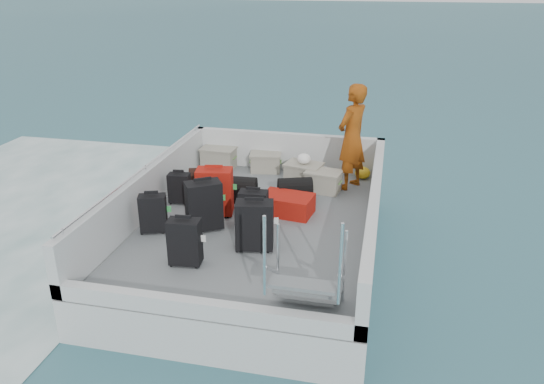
{
  "coord_description": "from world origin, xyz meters",
  "views": [
    {
      "loc": [
        1.81,
        -6.99,
        4.11
      ],
      "look_at": [
        0.18,
        0.31,
        1.0
      ],
      "focal_mm": 35.0,
      "sensor_mm": 36.0,
      "label": 1
    }
  ],
  "objects_px": {
    "suitcase_6": "(255,226)",
    "suitcase_8": "(287,204)",
    "suitcase_1": "(153,214)",
    "crate_2": "(304,175)",
    "suitcase_5": "(215,192)",
    "suitcase_7": "(253,210)",
    "crate_1": "(266,163)",
    "suitcase_4": "(204,206)",
    "crate_0": "(219,158)",
    "suitcase_3": "(185,243)",
    "crate_3": "(323,182)",
    "passenger": "(352,137)",
    "suitcase_2": "(180,189)"
  },
  "relations": [
    {
      "from": "crate_0",
      "to": "crate_3",
      "type": "distance_m",
      "value": 2.25
    },
    {
      "from": "crate_3",
      "to": "suitcase_4",
      "type": "bearing_deg",
      "value": -129.28
    },
    {
      "from": "suitcase_7",
      "to": "suitcase_8",
      "type": "height_order",
      "value": "suitcase_7"
    },
    {
      "from": "suitcase_6",
      "to": "suitcase_8",
      "type": "height_order",
      "value": "suitcase_6"
    },
    {
      "from": "suitcase_3",
      "to": "crate_1",
      "type": "bearing_deg",
      "value": 81.3
    },
    {
      "from": "suitcase_3",
      "to": "suitcase_6",
      "type": "bearing_deg",
      "value": 32.54
    },
    {
      "from": "suitcase_1",
      "to": "suitcase_8",
      "type": "xyz_separation_m",
      "value": [
        1.76,
        1.05,
        -0.13
      ]
    },
    {
      "from": "suitcase_1",
      "to": "crate_2",
      "type": "xyz_separation_m",
      "value": [
        1.8,
        2.33,
        -0.11
      ]
    },
    {
      "from": "suitcase_7",
      "to": "crate_1",
      "type": "xyz_separation_m",
      "value": [
        -0.38,
        2.39,
        -0.13
      ]
    },
    {
      "from": "suitcase_4",
      "to": "crate_2",
      "type": "distance_m",
      "value": 2.37
    },
    {
      "from": "suitcase_4",
      "to": "crate_0",
      "type": "bearing_deg",
      "value": 70.75
    },
    {
      "from": "suitcase_3",
      "to": "suitcase_8",
      "type": "xyz_separation_m",
      "value": [
        0.98,
        1.82,
        -0.16
      ]
    },
    {
      "from": "suitcase_7",
      "to": "crate_1",
      "type": "relative_size",
      "value": 1.08
    },
    {
      "from": "suitcase_6",
      "to": "crate_2",
      "type": "bearing_deg",
      "value": 73.72
    },
    {
      "from": "suitcase_3",
      "to": "suitcase_5",
      "type": "bearing_deg",
      "value": 88.62
    },
    {
      "from": "suitcase_3",
      "to": "suitcase_6",
      "type": "distance_m",
      "value": 0.97
    },
    {
      "from": "suitcase_8",
      "to": "passenger",
      "type": "bearing_deg",
      "value": -24.4
    },
    {
      "from": "suitcase_2",
      "to": "crate_2",
      "type": "distance_m",
      "value": 2.22
    },
    {
      "from": "crate_2",
      "to": "suitcase_8",
      "type": "bearing_deg",
      "value": -91.81
    },
    {
      "from": "suitcase_6",
      "to": "suitcase_7",
      "type": "height_order",
      "value": "suitcase_6"
    },
    {
      "from": "suitcase_6",
      "to": "crate_2",
      "type": "xyz_separation_m",
      "value": [
        0.25,
        2.5,
        -0.17
      ]
    },
    {
      "from": "suitcase_2",
      "to": "crate_3",
      "type": "relative_size",
      "value": 0.9
    },
    {
      "from": "suitcase_1",
      "to": "suitcase_6",
      "type": "distance_m",
      "value": 1.56
    },
    {
      "from": "suitcase_2",
      "to": "crate_0",
      "type": "xyz_separation_m",
      "value": [
        0.09,
        1.77,
        -0.07
      ]
    },
    {
      "from": "crate_1",
      "to": "passenger",
      "type": "bearing_deg",
      "value": -15.82
    },
    {
      "from": "passenger",
      "to": "suitcase_1",
      "type": "bearing_deg",
      "value": -17.14
    },
    {
      "from": "suitcase_8",
      "to": "crate_0",
      "type": "bearing_deg",
      "value": 51.58
    },
    {
      "from": "suitcase_7",
      "to": "suitcase_8",
      "type": "relative_size",
      "value": 0.75
    },
    {
      "from": "suitcase_1",
      "to": "crate_0",
      "type": "distance_m",
      "value": 2.84
    },
    {
      "from": "suitcase_3",
      "to": "crate_2",
      "type": "xyz_separation_m",
      "value": [
        1.02,
        3.09,
        -0.13
      ]
    },
    {
      "from": "suitcase_1",
      "to": "crate_2",
      "type": "height_order",
      "value": "suitcase_1"
    },
    {
      "from": "suitcase_5",
      "to": "suitcase_8",
      "type": "height_order",
      "value": "suitcase_5"
    },
    {
      "from": "suitcase_2",
      "to": "suitcase_3",
      "type": "bearing_deg",
      "value": -72.56
    },
    {
      "from": "suitcase_1",
      "to": "crate_2",
      "type": "bearing_deg",
      "value": 33.89
    },
    {
      "from": "suitcase_5",
      "to": "crate_3",
      "type": "relative_size",
      "value": 1.33
    },
    {
      "from": "suitcase_4",
      "to": "suitcase_6",
      "type": "height_order",
      "value": "suitcase_4"
    },
    {
      "from": "suitcase_6",
      "to": "crate_3",
      "type": "xyz_separation_m",
      "value": [
        0.64,
        2.25,
        -0.18
      ]
    },
    {
      "from": "suitcase_4",
      "to": "crate_3",
      "type": "distance_m",
      "value": 2.37
    },
    {
      "from": "suitcase_1",
      "to": "suitcase_8",
      "type": "height_order",
      "value": "suitcase_1"
    },
    {
      "from": "suitcase_8",
      "to": "crate_0",
      "type": "xyz_separation_m",
      "value": [
        -1.69,
        1.79,
        0.03
      ]
    },
    {
      "from": "suitcase_2",
      "to": "crate_2",
      "type": "bearing_deg",
      "value": 28.2
    },
    {
      "from": "suitcase_1",
      "to": "crate_3",
      "type": "distance_m",
      "value": 3.02
    },
    {
      "from": "crate_2",
      "to": "crate_3",
      "type": "xyz_separation_m",
      "value": [
        0.39,
        -0.25,
        -0.01
      ]
    },
    {
      "from": "suitcase_1",
      "to": "suitcase_4",
      "type": "relative_size",
      "value": 0.78
    },
    {
      "from": "suitcase_2",
      "to": "suitcase_5",
      "type": "xyz_separation_m",
      "value": [
        0.7,
        -0.29,
        0.12
      ]
    },
    {
      "from": "suitcase_5",
      "to": "passenger",
      "type": "bearing_deg",
      "value": 29.49
    },
    {
      "from": "crate_3",
      "to": "crate_1",
      "type": "bearing_deg",
      "value": 147.78
    },
    {
      "from": "suitcase_5",
      "to": "suitcase_1",
      "type": "bearing_deg",
      "value": -140.93
    },
    {
      "from": "suitcase_7",
      "to": "crate_3",
      "type": "distance_m",
      "value": 1.83
    },
    {
      "from": "suitcase_3",
      "to": "suitcase_6",
      "type": "xyz_separation_m",
      "value": [
        0.76,
        0.59,
        0.03
      ]
    }
  ]
}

